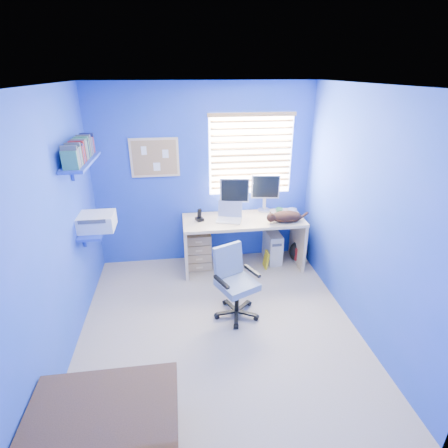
{
  "coord_description": "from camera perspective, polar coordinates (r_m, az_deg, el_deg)",
  "views": [
    {
      "loc": [
        -0.36,
        -3.08,
        2.62
      ],
      "look_at": [
        0.15,
        0.65,
        0.95
      ],
      "focal_mm": 28.0,
      "sensor_mm": 36.0,
      "label": 1
    }
  ],
  "objects": [
    {
      "name": "floor",
      "position": [
        4.06,
        -0.89,
        -16.29
      ],
      "size": [
        3.0,
        3.2,
        0.0
      ],
      "primitive_type": "cube",
      "color": "#AFA18E",
      "rests_on": "ground"
    },
    {
      "name": "ceiling",
      "position": [
        3.1,
        -1.21,
        21.72
      ],
      "size": [
        3.0,
        3.2,
        0.0
      ],
      "primitive_type": "cube",
      "color": "white",
      "rests_on": "wall_back"
    },
    {
      "name": "wall_back",
      "position": [
        4.89,
        -3.28,
        7.62
      ],
      "size": [
        3.0,
        0.01,
        2.5
      ],
      "primitive_type": "cube",
      "color": "blue",
      "rests_on": "ground"
    },
    {
      "name": "wall_front",
      "position": [
        2.05,
        4.6,
        -18.18
      ],
      "size": [
        3.0,
        0.01,
        2.5
      ],
      "primitive_type": "cube",
      "color": "blue",
      "rests_on": "ground"
    },
    {
      "name": "wall_left",
      "position": [
        3.56,
        -25.79,
        -1.25
      ],
      "size": [
        0.01,
        3.2,
        2.5
      ],
      "primitive_type": "cube",
      "color": "blue",
      "rests_on": "ground"
    },
    {
      "name": "wall_right",
      "position": [
        3.85,
        21.76,
        1.3
      ],
      "size": [
        0.01,
        3.2,
        2.5
      ],
      "primitive_type": "cube",
      "color": "blue",
      "rests_on": "ground"
    },
    {
      "name": "desk",
      "position": [
        4.96,
        3.1,
        -3.1
      ],
      "size": [
        1.66,
        0.65,
        0.74
      ],
      "primitive_type": "cube",
      "color": "beige",
      "rests_on": "floor"
    },
    {
      "name": "laptop",
      "position": [
        4.7,
        0.82,
        1.8
      ],
      "size": [
        0.39,
        0.34,
        0.22
      ],
      "primitive_type": "cube",
      "rotation": [
        0.0,
        0.0,
        -0.28
      ],
      "color": "silver",
      "rests_on": "desk"
    },
    {
      "name": "monitor_left",
      "position": [
        4.83,
        1.68,
        4.47
      ],
      "size": [
        0.41,
        0.18,
        0.54
      ],
      "primitive_type": "cube",
      "rotation": [
        0.0,
        0.0,
        -0.15
      ],
      "color": "silver",
      "rests_on": "desk"
    },
    {
      "name": "monitor_right",
      "position": [
        5.01,
        6.67,
        5.04
      ],
      "size": [
        0.41,
        0.17,
        0.54
      ],
      "primitive_type": "cube",
      "rotation": [
        0.0,
        0.0,
        -0.14
      ],
      "color": "silver",
      "rests_on": "desk"
    },
    {
      "name": "phone",
      "position": [
        4.72,
        -4.04,
        1.52
      ],
      "size": [
        0.12,
        0.14,
        0.17
      ],
      "primitive_type": "cube",
      "rotation": [
        0.0,
        0.0,
        0.38
      ],
      "color": "black",
      "rests_on": "desk"
    },
    {
      "name": "mug",
      "position": [
        4.97,
        8.99,
        2.02
      ],
      "size": [
        0.1,
        0.09,
        0.1
      ],
      "primitive_type": "imported",
      "color": "#347854",
      "rests_on": "desk"
    },
    {
      "name": "cd_spindle",
      "position": [
        5.06,
        11.04,
        2.08
      ],
      "size": [
        0.13,
        0.13,
        0.07
      ],
      "primitive_type": "cylinder",
      "color": "silver",
      "rests_on": "desk"
    },
    {
      "name": "cat",
      "position": [
        4.75,
        10.12,
        1.2
      ],
      "size": [
        0.45,
        0.28,
        0.15
      ],
      "primitive_type": "ellipsoid",
      "rotation": [
        0.0,
        0.0,
        0.15
      ],
      "color": "black",
      "rests_on": "desk"
    },
    {
      "name": "tower_pc",
      "position": [
        5.22,
        7.9,
        -3.61
      ],
      "size": [
        0.2,
        0.44,
        0.45
      ],
      "primitive_type": "cube",
      "rotation": [
        0.0,
        0.0,
        0.03
      ],
      "color": "beige",
      "rests_on": "floor"
    },
    {
      "name": "drawer_boxes",
      "position": [
        4.98,
        -4.19,
        -4.28
      ],
      "size": [
        0.35,
        0.28,
        0.54
      ],
      "primitive_type": "cube",
      "color": "tan",
      "rests_on": "floor"
    },
    {
      "name": "yellow_book",
      "position": [
        5.07,
        6.89,
        -5.8
      ],
      "size": [
        0.03,
        0.17,
        0.24
      ],
      "primitive_type": "cube",
      "color": "yellow",
      "rests_on": "floor"
    },
    {
      "name": "backpack",
      "position": [
        5.29,
        12.01,
        -4.36
      ],
      "size": [
        0.3,
        0.25,
        0.32
      ],
      "primitive_type": "ellipsoid",
      "rotation": [
        0.0,
        0.0,
        0.19
      ],
      "color": "black",
      "rests_on": "floor"
    },
    {
      "name": "bed_corner",
      "position": [
        3.02,
        -18.7,
        -29.79
      ],
      "size": [
        0.99,
        0.71,
        0.48
      ],
      "primitive_type": "cube",
      "color": "brown",
      "rests_on": "floor"
    },
    {
      "name": "office_chair",
      "position": [
        4.05,
        1.78,
        -10.84
      ],
      "size": [
        0.63,
        0.63,
        0.83
      ],
      "color": "black",
      "rests_on": "floor"
    },
    {
      "name": "window_blinds",
      "position": [
        4.87,
        4.45,
        11.18
      ],
      "size": [
        1.15,
        0.05,
        1.1
      ],
      "color": "white",
      "rests_on": "ground"
    },
    {
      "name": "corkboard",
      "position": [
        4.79,
        -11.26,
        10.57
      ],
      "size": [
        0.64,
        0.02,
        0.52
      ],
      "color": "beige",
      "rests_on": "ground"
    },
    {
      "name": "wall_shelves",
      "position": [
        4.13,
        -21.46,
        5.56
      ],
      "size": [
        0.42,
        0.9,
        1.05
      ],
      "color": "#223CBE",
      "rests_on": "ground"
    }
  ]
}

